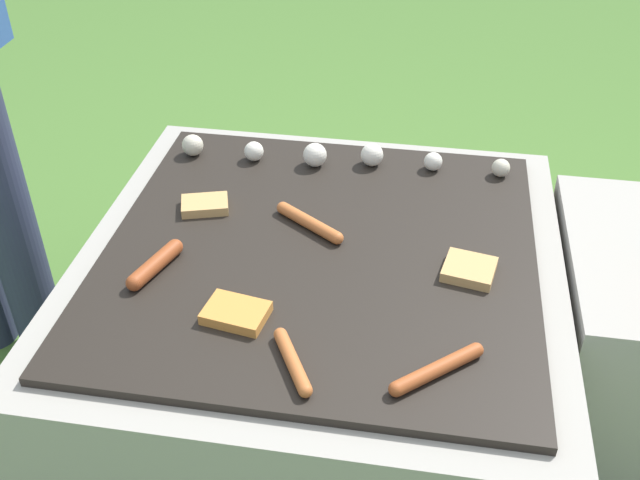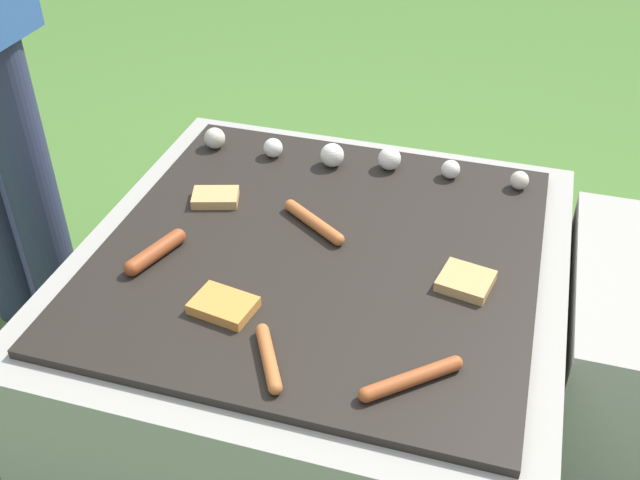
{
  "view_description": "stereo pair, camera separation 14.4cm",
  "coord_description": "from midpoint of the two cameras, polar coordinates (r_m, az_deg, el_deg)",
  "views": [
    {
      "loc": [
        0.19,
        -1.14,
        1.33
      ],
      "look_at": [
        0.0,
        0.0,
        0.47
      ],
      "focal_mm": 42.0,
      "sensor_mm": 36.0,
      "label": 1
    },
    {
      "loc": [
        0.33,
        -1.11,
        1.33
      ],
      "look_at": [
        0.0,
        0.0,
        0.47
      ],
      "focal_mm": 42.0,
      "sensor_mm": 36.0,
      "label": 2
    }
  ],
  "objects": [
    {
      "name": "ground_plane",
      "position": [
        1.76,
        -2.39,
        -12.59
      ],
      "size": [
        14.0,
        14.0,
        0.0
      ],
      "primitive_type": "plane",
      "color": "#47702D"
    },
    {
      "name": "bread_slice_center",
      "position": [
        1.4,
        8.44,
        -2.34
      ],
      "size": [
        0.11,
        0.1,
        0.02
      ],
      "color": "tan",
      "rests_on": "grill"
    },
    {
      "name": "mushroom_row",
      "position": [
        1.71,
        -1.93,
        6.45
      ],
      "size": [
        0.75,
        0.08,
        0.05
      ],
      "color": "beige",
      "rests_on": "grill"
    },
    {
      "name": "sausage_front_right",
      "position": [
        1.44,
        -15.28,
        -1.91
      ],
      "size": [
        0.07,
        0.15,
        0.03
      ],
      "color": "#93421E",
      "rests_on": "grill"
    },
    {
      "name": "grill",
      "position": [
        1.6,
        -2.59,
        -7.29
      ],
      "size": [
        0.94,
        0.94,
        0.45
      ],
      "color": "#9E998E",
      "rests_on": "ground_plane"
    },
    {
      "name": "sausage_mid_right",
      "position": [
        1.21,
        -5.57,
        -9.34
      ],
      "size": [
        0.09,
        0.14,
        0.02
      ],
      "color": "#B7602D",
      "rests_on": "grill"
    },
    {
      "name": "sausage_front_center",
      "position": [
        1.5,
        -3.57,
        1.24
      ],
      "size": [
        0.15,
        0.11,
        0.03
      ],
      "color": "#B7602D",
      "rests_on": "grill"
    },
    {
      "name": "bread_slice_right",
      "position": [
        1.31,
        -9.58,
        -5.63
      ],
      "size": [
        0.12,
        0.09,
        0.02
      ],
      "color": "#D18438",
      "rests_on": "grill"
    },
    {
      "name": "sausage_front_left",
      "position": [
        1.2,
        5.5,
        -9.91
      ],
      "size": [
        0.15,
        0.13,
        0.02
      ],
      "color": "#A34C23",
      "rests_on": "grill"
    },
    {
      "name": "bread_slice_left",
      "position": [
        1.59,
        -11.35,
        2.55
      ],
      "size": [
        0.11,
        0.09,
        0.02
      ],
      "color": "tan",
      "rests_on": "grill"
    }
  ]
}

